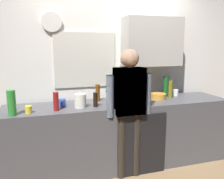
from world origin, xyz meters
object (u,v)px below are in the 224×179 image
cup_blue_mug (62,103)px  dish_soap (133,98)px  bottle_green_wine (166,86)px  coffee_maker (124,89)px  bottle_olive_oil (171,89)px  cup_yellow_cup (29,110)px  mixing_bowl (158,96)px  storage_canister (80,101)px  bottle_clear_soda (12,103)px  bottle_dark_sauce (95,100)px  bottle_amber_beer (98,93)px  person_guest (129,103)px  potted_plant (111,93)px  cup_white_mug (176,93)px  person_at_sink (129,103)px  bottle_red_vinegar (56,101)px

cup_blue_mug → dish_soap: size_ratio=0.56×
bottle_green_wine → coffee_maker: bearing=178.2°
bottle_olive_oil → cup_yellow_cup: bottle_olive_oil is taller
mixing_bowl → storage_canister: 1.14m
bottle_clear_soda → bottle_green_wine: (2.09, 0.39, 0.01)m
bottle_dark_sauce → bottle_green_wine: bearing=14.4°
bottle_dark_sauce → bottle_amber_beer: bottle_amber_beer is taller
bottle_green_wine → person_guest: bearing=-148.2°
coffee_maker → bottle_clear_soda: (-1.43, -0.41, -0.01)m
potted_plant → storage_canister: bearing=-162.6°
coffee_maker → person_guest: person_guest is taller
bottle_green_wine → storage_canister: 1.36m
cup_yellow_cup → dish_soap: dish_soap is taller
bottle_clear_soda → mixing_bowl: bottle_clear_soda is taller
bottle_green_wine → cup_white_mug: (0.16, -0.02, -0.10)m
bottle_dark_sauce → dish_soap: (0.50, -0.02, -0.01)m
coffee_maker → bottle_dark_sauce: (-0.49, -0.31, -0.06)m
bottle_clear_soda → person_at_sink: bearing=-3.6°
cup_blue_mug → potted_plant: (0.65, 0.04, 0.08)m
potted_plant → cup_blue_mug: bearing=-176.4°
person_guest → bottle_dark_sauce: bearing=4.4°
cup_yellow_cup → dish_soap: 1.28m
bottle_clear_soda → cup_yellow_cup: 0.20m
cup_blue_mug → dish_soap: 0.90m
bottle_red_vinegar → cup_white_mug: bottle_red_vinegar is taller
potted_plant → storage_canister: size_ratio=1.35×
storage_canister → bottle_green_wine: bearing=11.7°
bottle_olive_oil → person_guest: size_ratio=0.16×
cup_white_mug → cup_yellow_cup: cup_white_mug is taller
bottle_dark_sauce → cup_yellow_cup: size_ratio=2.12×
bottle_green_wine → cup_yellow_cup: 1.96m
dish_soap → person_at_sink: 0.20m
bottle_green_wine → bottle_amber_beer: size_ratio=1.30×
bottle_amber_beer → bottle_red_vinegar: bottle_amber_beer is taller
person_guest → cup_white_mug: bearing=-123.4°
bottle_green_wine → dish_soap: 0.72m
bottle_green_wine → cup_white_mug: bearing=-5.5°
bottle_red_vinegar → cup_blue_mug: bottle_red_vinegar is taller
bottle_olive_oil → dish_soap: bearing=-163.8°
coffee_maker → bottle_amber_beer: bearing=-176.3°
bottle_amber_beer → bottle_red_vinegar: size_ratio=1.05×
cup_yellow_cup → person_at_sink: size_ratio=0.05×
bottle_olive_oil → bottle_red_vinegar: 1.64m
dish_soap → storage_canister: 0.68m
bottle_red_vinegar → person_at_sink: person_at_sink is taller
cup_blue_mug → storage_canister: 0.23m
bottle_amber_beer → person_at_sink: size_ratio=0.14×
bottle_clear_soda → bottle_amber_beer: 1.11m
bottle_olive_oil → cup_white_mug: 0.20m
bottle_green_wine → storage_canister: bottle_green_wine is taller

